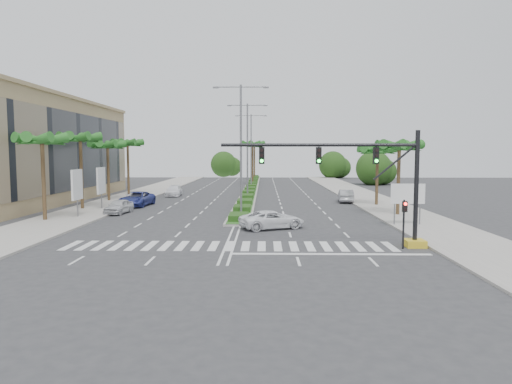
# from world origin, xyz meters

# --- Properties ---
(ground) EXTENTS (160.00, 160.00, 0.00)m
(ground) POSITION_xyz_m (0.00, 0.00, 0.00)
(ground) COLOR #333335
(ground) RESTS_ON ground
(footpath_right) EXTENTS (6.00, 120.00, 0.15)m
(footpath_right) POSITION_xyz_m (15.20, 20.00, 0.07)
(footpath_right) COLOR gray
(footpath_right) RESTS_ON ground
(footpath_left) EXTENTS (6.00, 120.00, 0.15)m
(footpath_left) POSITION_xyz_m (-15.20, 20.00, 0.07)
(footpath_left) COLOR gray
(footpath_left) RESTS_ON ground
(median) EXTENTS (2.20, 75.00, 0.20)m
(median) POSITION_xyz_m (0.00, 45.00, 0.10)
(median) COLOR gray
(median) RESTS_ON ground
(median_grass) EXTENTS (1.80, 75.00, 0.04)m
(median_grass) POSITION_xyz_m (0.00, 45.00, 0.22)
(median_grass) COLOR #29531C
(median_grass) RESTS_ON median
(building) EXTENTS (12.00, 36.00, 12.00)m
(building) POSITION_xyz_m (-26.00, 26.00, 6.00)
(building) COLOR tan
(building) RESTS_ON ground
(signal_gantry) EXTENTS (12.60, 1.20, 7.20)m
(signal_gantry) POSITION_xyz_m (9.27, -0.00, 3.46)
(signal_gantry) COLOR gold
(signal_gantry) RESTS_ON ground
(pedestrian_signal) EXTENTS (0.28, 0.36, 3.00)m
(pedestrian_signal) POSITION_xyz_m (10.60, -0.68, 2.04)
(pedestrian_signal) COLOR black
(pedestrian_signal) RESTS_ON ground
(direction_sign) EXTENTS (2.70, 0.11, 3.40)m
(direction_sign) POSITION_xyz_m (13.50, 7.99, 2.45)
(direction_sign) COLOR slate
(direction_sign) RESTS_ON ground
(billboard_near) EXTENTS (0.18, 2.10, 4.35)m
(billboard_near) POSITION_xyz_m (-14.50, 12.00, 2.96)
(billboard_near) COLOR slate
(billboard_near) RESTS_ON ground
(billboard_far) EXTENTS (0.18, 2.10, 4.35)m
(billboard_far) POSITION_xyz_m (-14.50, 18.00, 2.96)
(billboard_far) COLOR slate
(billboard_far) RESTS_ON ground
(palm_left_near) EXTENTS (4.57, 4.68, 7.55)m
(palm_left_near) POSITION_xyz_m (-16.50, 10.00, 6.69)
(palm_left_near) COLOR brown
(palm_left_near) RESTS_ON ground
(palm_left_mid) EXTENTS (4.57, 4.68, 7.95)m
(palm_left_mid) POSITION_xyz_m (-16.50, 18.00, 7.08)
(palm_left_mid) COLOR brown
(palm_left_mid) RESTS_ON ground
(palm_left_far) EXTENTS (4.57, 4.68, 7.35)m
(palm_left_far) POSITION_xyz_m (-16.50, 26.00, 6.50)
(palm_left_far) COLOR brown
(palm_left_far) RESTS_ON ground
(palm_left_end) EXTENTS (4.57, 4.68, 7.75)m
(palm_left_end) POSITION_xyz_m (-16.50, 34.00, 6.88)
(palm_left_end) COLOR brown
(palm_left_end) RESTS_ON ground
(palm_right_near) EXTENTS (4.57, 4.68, 7.05)m
(palm_right_near) POSITION_xyz_m (14.50, 14.00, 6.20)
(palm_right_near) COLOR brown
(palm_right_near) RESTS_ON ground
(palm_right_far) EXTENTS (4.57, 4.68, 6.75)m
(palm_right_far) POSITION_xyz_m (14.50, 22.00, 5.91)
(palm_right_far) COLOR brown
(palm_right_far) RESTS_ON ground
(palm_median_a) EXTENTS (4.57, 4.68, 8.05)m
(palm_median_a) POSITION_xyz_m (0.00, 55.00, 7.17)
(palm_median_a) COLOR brown
(palm_median_a) RESTS_ON ground
(palm_median_b) EXTENTS (4.57, 4.68, 8.05)m
(palm_median_b) POSITION_xyz_m (0.00, 70.00, 7.17)
(palm_median_b) COLOR brown
(palm_median_b) RESTS_ON ground
(streetlight_near) EXTENTS (5.10, 0.25, 12.00)m
(streetlight_near) POSITION_xyz_m (0.00, 14.00, 6.81)
(streetlight_near) COLOR slate
(streetlight_near) RESTS_ON ground
(streetlight_mid) EXTENTS (5.10, 0.25, 12.00)m
(streetlight_mid) POSITION_xyz_m (0.00, 30.00, 6.81)
(streetlight_mid) COLOR slate
(streetlight_mid) RESTS_ON ground
(streetlight_far) EXTENTS (5.10, 0.25, 12.00)m
(streetlight_far) POSITION_xyz_m (0.00, 46.00, 6.81)
(streetlight_far) COLOR slate
(streetlight_far) RESTS_ON ground
(car_parked_a) EXTENTS (2.11, 4.24, 1.39)m
(car_parked_a) POSITION_xyz_m (-11.80, 15.06, 0.69)
(car_parked_a) COLOR silver
(car_parked_a) RESTS_ON ground
(car_parked_b) EXTENTS (1.63, 4.41, 1.44)m
(car_parked_b) POSITION_xyz_m (-11.80, 22.05, 0.72)
(car_parked_b) COLOR silver
(car_parked_b) RESTS_ON ground
(car_parked_c) EXTENTS (3.10, 5.88, 1.58)m
(car_parked_c) POSITION_xyz_m (-11.80, 21.27, 0.79)
(car_parked_c) COLOR #2E398F
(car_parked_c) RESTS_ON ground
(car_parked_d) EXTENTS (2.20, 4.87, 1.39)m
(car_parked_d) POSITION_xyz_m (-10.09, 33.15, 0.69)
(car_parked_d) COLOR white
(car_parked_d) RESTS_ON ground
(car_crossing) EXTENTS (5.54, 4.14, 1.40)m
(car_crossing) POSITION_xyz_m (2.77, 6.68, 0.70)
(car_crossing) COLOR white
(car_crossing) RESTS_ON ground
(car_right) EXTENTS (2.02, 4.68, 1.50)m
(car_right) POSITION_xyz_m (11.80, 25.78, 0.75)
(car_right) COLOR #BDBCC1
(car_right) RESTS_ON ground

